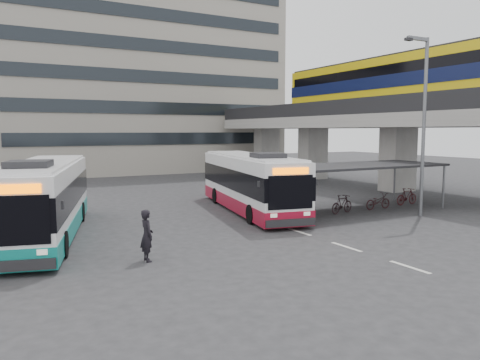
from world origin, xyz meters
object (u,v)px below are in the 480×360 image
bus_main (250,183)px  bus_teal (44,200)px  lamp_post (423,116)px  pedestrian (147,235)px

bus_main → bus_teal: 10.68m
lamp_post → pedestrian: bearing=-173.4°
pedestrian → bus_main: bearing=-49.4°
pedestrian → bus_teal: bearing=24.2°
bus_main → bus_teal: bus_teal is taller
pedestrian → lamp_post: lamp_post is taller
bus_teal → lamp_post: lamp_post is taller
lamp_post → bus_main: bearing=141.3°
bus_main → bus_teal: bearing=-160.6°
bus_main → lamp_post: lamp_post is taller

